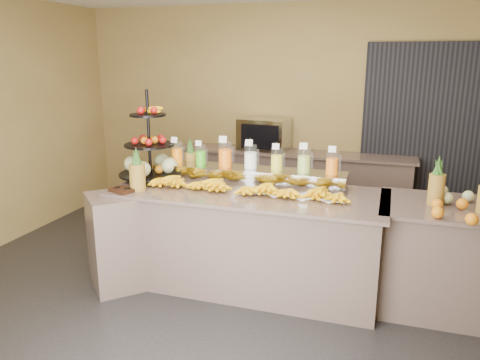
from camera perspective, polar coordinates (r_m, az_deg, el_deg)
The scene contains 20 objects.
ground at distance 4.39m, azimuth -0.22°, elevation -14.19°, with size 6.00×6.00×0.00m, color black.
room_envelope at distance 4.55m, azimuth 5.21°, elevation 11.60°, with size 6.04×5.02×2.82m.
buffet_counter at distance 4.44m, azimuth -0.59°, elevation -7.15°, with size 2.75×1.25×0.93m.
right_counter at distance 4.40m, azimuth 23.36°, elevation -8.63°, with size 1.08×0.88×0.93m.
back_ledge at distance 6.24m, azimuth 6.26°, elevation -0.71°, with size 3.10×0.55×0.93m.
pitcher_tray at distance 4.55m, azimuth 1.28°, elevation 0.54°, with size 1.85×0.30×0.15m, color gray.
juice_pitcher_orange_a at distance 4.79m, azimuth -7.69°, elevation 3.22°, with size 0.12×0.12×0.28m.
juice_pitcher_green at distance 4.68m, azimuth -4.82°, elevation 2.95°, with size 0.11×0.11×0.26m.
juice_pitcher_orange_b at distance 4.59m, azimuth -1.82°, elevation 3.01°, with size 0.13×0.14×0.32m.
juice_pitcher_milk at distance 4.51m, azimuth 1.29°, elevation 2.71°, with size 0.12×0.13×0.30m.
juice_pitcher_lemon at distance 4.44m, azimuth 4.51°, elevation 2.39°, with size 0.11×0.12×0.28m.
juice_pitcher_lime at distance 4.39m, azimuth 7.81°, elevation 2.24°, with size 0.12×0.13×0.30m.
juice_pitcher_orange_c at distance 4.36m, azimuth 11.17°, elevation 1.92°, with size 0.12×0.12×0.28m.
banana_heap at distance 4.24m, azimuth 0.53°, elevation -0.66°, with size 1.95×0.18×0.16m.
fruit_stand at distance 4.75m, azimuth -10.48°, elevation 2.80°, with size 0.76×0.76×0.89m.
condiment_caddy at distance 4.41m, azimuth -14.15°, elevation -1.17°, with size 0.22×0.16×0.03m, color black.
pineapple_left_a at distance 4.39m, azimuth -12.41°, elevation 0.69°, with size 0.15×0.15×0.41m.
pineapple_left_b at distance 4.93m, azimuth -6.05°, elevation 2.39°, with size 0.12×0.12×0.39m.
right_fruit_pile at distance 4.07m, azimuth 25.08°, elevation -2.49°, with size 0.49×0.47×0.26m.
oven_warmer at distance 6.18m, azimuth 2.97°, elevation 5.58°, with size 0.62×0.44×0.42m, color gray.
Camera 1 is at (1.20, -3.64, 2.12)m, focal length 35.00 mm.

